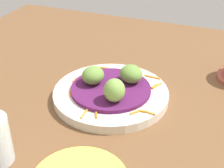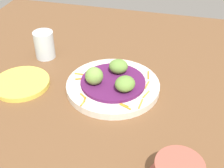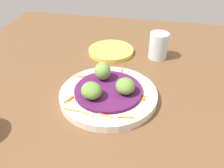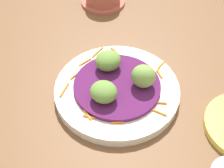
% 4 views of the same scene
% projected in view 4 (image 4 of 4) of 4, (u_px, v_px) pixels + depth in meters
% --- Properties ---
extents(table_surface, '(1.10, 1.10, 0.02)m').
position_uv_depth(table_surface, '(139.00, 106.00, 0.66)').
color(table_surface, brown).
rests_on(table_surface, ground).
extents(main_plate, '(0.25, 0.25, 0.02)m').
position_uv_depth(main_plate, '(118.00, 89.00, 0.66)').
color(main_plate, silver).
rests_on(main_plate, table_surface).
extents(cabbage_bed, '(0.17, 0.17, 0.01)m').
position_uv_depth(cabbage_bed, '(118.00, 84.00, 0.65)').
color(cabbage_bed, '#51194C').
rests_on(cabbage_bed, main_plate).
extents(carrot_garnish, '(0.22, 0.21, 0.00)m').
position_uv_depth(carrot_garnish, '(114.00, 80.00, 0.66)').
color(carrot_garnish, orange).
rests_on(carrot_garnish, main_plate).
extents(guac_scoop_left, '(0.07, 0.07, 0.04)m').
position_uv_depth(guac_scoop_left, '(108.00, 61.00, 0.67)').
color(guac_scoop_left, olive).
rests_on(guac_scoop_left, cabbage_bed).
extents(guac_scoop_center, '(0.06, 0.05, 0.04)m').
position_uv_depth(guac_scoop_center, '(104.00, 92.00, 0.61)').
color(guac_scoop_center, olive).
rests_on(guac_scoop_center, cabbage_bed).
extents(guac_scoop_right, '(0.06, 0.05, 0.05)m').
position_uv_depth(guac_scoop_right, '(143.00, 76.00, 0.63)').
color(guac_scoop_right, '#759E47').
rests_on(guac_scoop_right, cabbage_bed).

